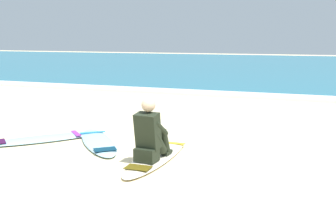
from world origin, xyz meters
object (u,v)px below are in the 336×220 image
(surfboard_main, at_px, (158,155))
(surfer_seated, at_px, (150,136))
(surfboard_spare_far, at_px, (98,142))
(surfboard_spare_near, at_px, (41,139))

(surfboard_main, relative_size, surfer_seated, 2.52)
(surfboard_spare_far, bearing_deg, surfer_seated, -29.44)
(surfboard_main, distance_m, surfboard_spare_near, 2.43)
(surfboard_main, height_order, surfboard_spare_far, same)
(surfboard_spare_near, height_order, surfboard_spare_far, same)
(surfboard_spare_near, distance_m, surfboard_spare_far, 1.11)
(surfer_seated, height_order, surfboard_spare_far, surfer_seated)
(surfboard_main, height_order, surfer_seated, surfer_seated)
(surfboard_spare_near, bearing_deg, surfer_seated, -13.10)
(surfer_seated, distance_m, surfboard_spare_near, 2.53)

